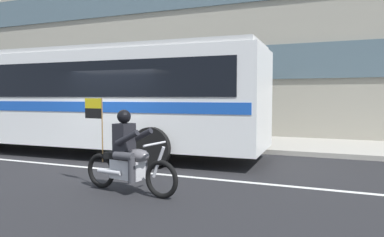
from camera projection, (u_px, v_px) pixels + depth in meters
name	position (u px, v px, depth m)	size (l,w,h in m)	color
ground_plane	(113.00, 164.00, 9.42)	(60.00, 60.00, 0.00)	black
sidewalk_curb	(187.00, 140.00, 14.13)	(28.00, 3.80, 0.15)	#A39E93
lane_center_stripe	(99.00, 168.00, 8.87)	(26.60, 0.14, 0.01)	silver
office_building_facade	(207.00, 34.00, 15.96)	(28.00, 0.89, 9.21)	gray
transit_bus	(81.00, 94.00, 11.16)	(11.63, 2.96, 3.22)	white
motorcycle_with_rider	(128.00, 158.00, 6.61)	(2.18, 0.67, 1.78)	black
fire_hydrant	(200.00, 133.00, 12.38)	(0.22, 0.30, 0.75)	gold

